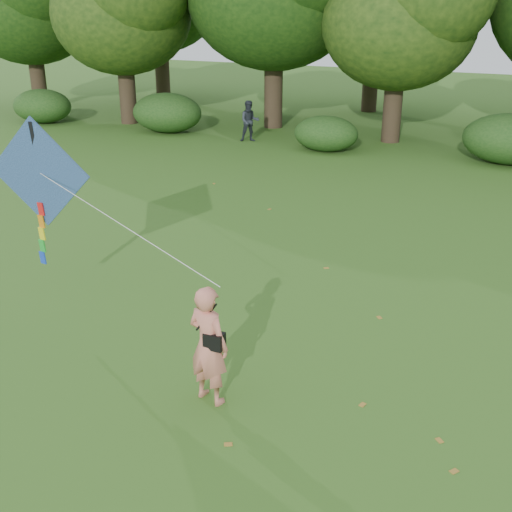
% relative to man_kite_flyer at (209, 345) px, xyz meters
% --- Properties ---
extents(ground, '(100.00, 100.00, 0.00)m').
position_rel_man_kite_flyer_xyz_m(ground, '(-0.02, 0.41, -0.98)').
color(ground, '#265114').
rests_on(ground, ground).
extents(man_kite_flyer, '(0.80, 0.61, 1.95)m').
position_rel_man_kite_flyer_xyz_m(man_kite_flyer, '(0.00, 0.00, 0.00)').
color(man_kite_flyer, '#D97B66').
rests_on(man_kite_flyer, ground).
extents(bystander_left, '(1.08, 1.01, 1.76)m').
position_rel_man_kite_flyer_xyz_m(bystander_left, '(-7.65, 17.91, -0.09)').
color(bystander_left, '#272C34').
rests_on(bystander_left, ground).
extents(crossbody_bag, '(0.43, 0.20, 0.74)m').
position_rel_man_kite_flyer_xyz_m(crossbody_bag, '(0.12, -0.03, 0.13)').
color(crossbody_bag, black).
rests_on(crossbody_bag, ground).
extents(flying_kite, '(5.71, 1.77, 2.98)m').
position_rel_man_kite_flyer_xyz_m(flying_kite, '(-4.38, 1.54, 1.80)').
color(flying_kite, '#244C9E').
rests_on(flying_kite, ground).
extents(tree_line, '(54.70, 15.30, 9.48)m').
position_rel_man_kite_flyer_xyz_m(tree_line, '(1.65, 23.29, 4.63)').
color(tree_line, '#3A2D1E').
rests_on(tree_line, ground).
extents(shrub_band, '(39.15, 3.22, 1.88)m').
position_rel_man_kite_flyer_xyz_m(shrub_band, '(-0.74, 18.01, -0.12)').
color(shrub_band, '#264919').
rests_on(shrub_band, ground).
extents(fallen_leaves, '(10.44, 16.04, 0.01)m').
position_rel_man_kite_flyer_xyz_m(fallen_leaves, '(0.78, 3.92, -0.97)').
color(fallen_leaves, olive).
rests_on(fallen_leaves, ground).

